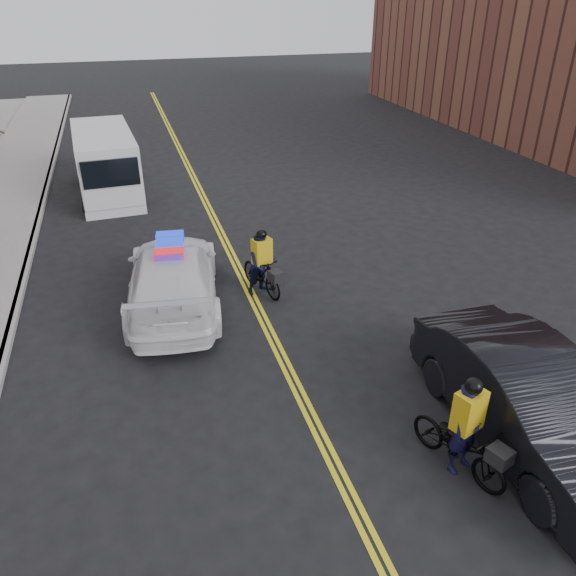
% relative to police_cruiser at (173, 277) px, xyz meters
% --- Properties ---
extents(ground, '(120.00, 120.00, 0.00)m').
position_rel_police_cruiser_xyz_m(ground, '(2.01, -4.58, -0.82)').
color(ground, black).
rests_on(ground, ground).
extents(center_line_left, '(0.10, 60.00, 0.01)m').
position_rel_police_cruiser_xyz_m(center_line_left, '(1.93, 3.42, -0.81)').
color(center_line_left, yellow).
rests_on(center_line_left, ground).
extents(center_line_right, '(0.10, 60.00, 0.01)m').
position_rel_police_cruiser_xyz_m(center_line_right, '(2.09, 3.42, -0.81)').
color(center_line_right, yellow).
rests_on(center_line_right, ground).
extents(curb, '(0.20, 60.00, 0.15)m').
position_rel_police_cruiser_xyz_m(curb, '(-3.99, 3.42, -0.74)').
color(curb, gray).
rests_on(curb, ground).
extents(police_cruiser, '(2.95, 5.83, 1.78)m').
position_rel_police_cruiser_xyz_m(police_cruiser, '(0.00, 0.00, 0.00)').
color(police_cruiser, white).
rests_on(police_cruiser, ground).
extents(dark_sedan, '(1.96, 5.46, 1.79)m').
position_rel_police_cruiser_xyz_m(dark_sedan, '(5.51, -6.87, 0.08)').
color(dark_sedan, black).
rests_on(dark_sedan, ground).
extents(cargo_van, '(2.56, 6.00, 2.46)m').
position_rel_police_cruiser_xyz_m(cargo_van, '(-1.48, 9.56, 0.38)').
color(cargo_van, silver).
rests_on(cargo_van, ground).
extents(cyclist_near, '(1.30, 2.06, 1.91)m').
position_rel_police_cruiser_xyz_m(cyclist_near, '(4.08, -7.12, -0.15)').
color(cyclist_near, black).
rests_on(cyclist_near, ground).
extents(cyclist_far, '(1.05, 1.89, 1.84)m').
position_rel_police_cruiser_xyz_m(cyclist_far, '(2.37, -0.00, -0.09)').
color(cyclist_far, black).
rests_on(cyclist_far, ground).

